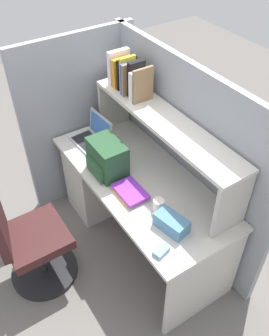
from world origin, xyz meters
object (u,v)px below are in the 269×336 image
laptop (93,136)px  computer_mouse (161,251)px  paper_cup (159,205)px  backpack (107,158)px  tissue_box (171,223)px  office_chair (29,244)px

laptop → computer_mouse: laptop is taller
laptop → paper_cup: size_ratio=3.53×
backpack → paper_cup: 0.54m
laptop → computer_mouse: (1.20, -0.19, -0.03)m
backpack → computer_mouse: backpack is taller
laptop → tissue_box: (1.08, -0.02, -0.00)m
backpack → computer_mouse: 0.83m
backpack → computer_mouse: bearing=-6.8°
tissue_box → backpack: bearing=173.7°
computer_mouse → tissue_box: (-0.12, 0.16, 0.03)m
computer_mouse → office_chair: size_ratio=0.11×
paper_cup → office_chair: office_chair is taller
paper_cup → computer_mouse: bearing=-33.1°
backpack → office_chair: (0.04, -0.70, -0.46)m
backpack → tissue_box: size_ratio=1.36×
backpack → office_chair: size_ratio=0.32×
paper_cup → tissue_box: (0.17, -0.02, 0.00)m
paper_cup → office_chair: size_ratio=0.10×
laptop → backpack: (0.38, -0.09, 0.08)m
office_chair → tissue_box: bearing=-118.1°
computer_mouse → tissue_box: size_ratio=0.47×
paper_cup → tissue_box: 0.17m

